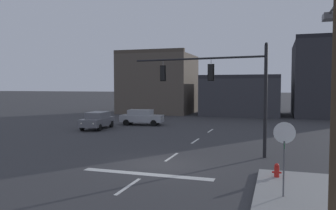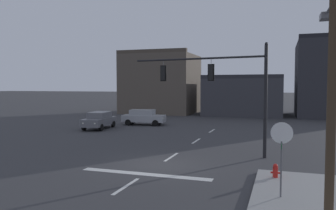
% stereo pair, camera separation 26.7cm
% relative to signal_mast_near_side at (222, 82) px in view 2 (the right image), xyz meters
% --- Properties ---
extents(ground_plane, '(400.00, 400.00, 0.00)m').
position_rel_signal_mast_near_side_xyz_m(ground_plane, '(-2.59, -3.82, -4.37)').
color(ground_plane, '#353538').
extents(sidewalk_near_corner, '(5.00, 8.00, 0.15)m').
position_rel_signal_mast_near_side_xyz_m(sidewalk_near_corner, '(4.90, -7.82, -4.29)').
color(sidewalk_near_corner, gray).
rests_on(sidewalk_near_corner, ground).
extents(stop_bar_paint, '(6.40, 0.50, 0.01)m').
position_rel_signal_mast_near_side_xyz_m(stop_bar_paint, '(-2.59, -5.82, -4.36)').
color(stop_bar_paint, silver).
rests_on(stop_bar_paint, ground).
extents(lane_centreline, '(0.16, 26.40, 0.01)m').
position_rel_signal_mast_near_side_xyz_m(lane_centreline, '(-2.59, -1.82, -4.36)').
color(lane_centreline, silver).
rests_on(lane_centreline, ground).
extents(signal_mast_near_side, '(8.45, 1.26, 6.56)m').
position_rel_signal_mast_near_side_xyz_m(signal_mast_near_side, '(0.00, 0.00, 0.00)').
color(signal_mast_near_side, black).
rests_on(signal_mast_near_side, ground).
extents(stop_sign, '(0.76, 0.64, 2.83)m').
position_rel_signal_mast_near_side_xyz_m(stop_sign, '(3.42, -7.68, -2.22)').
color(stop_sign, '#56565B').
rests_on(stop_sign, ground).
extents(car_lot_nearside, '(4.61, 2.35, 1.61)m').
position_rel_signal_mast_near_side_xyz_m(car_lot_nearside, '(-10.34, 12.52, -3.51)').
color(car_lot_nearside, '#9EA0A5').
rests_on(car_lot_nearside, ground).
extents(car_lot_middle, '(2.27, 4.59, 1.61)m').
position_rel_signal_mast_near_side_xyz_m(car_lot_middle, '(-13.11, 8.23, -3.51)').
color(car_lot_middle, slate).
rests_on(car_lot_middle, ground).
extents(utility_pole, '(2.20, 2.28, 9.93)m').
position_rel_signal_mast_near_side_xyz_m(utility_pole, '(4.72, -9.65, 1.01)').
color(utility_pole, '#423323').
rests_on(utility_pole, ground).
extents(fire_hydrant, '(0.40, 0.30, 0.75)m').
position_rel_signal_mast_near_side_xyz_m(fire_hydrant, '(3.19, -5.04, -4.04)').
color(fire_hydrant, red).
rests_on(fire_hydrant, ground).
extents(building_row, '(33.20, 11.50, 10.35)m').
position_rel_signal_mast_near_side_xyz_m(building_row, '(-1.24, 28.90, -0.13)').
color(building_row, brown).
rests_on(building_row, ground).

